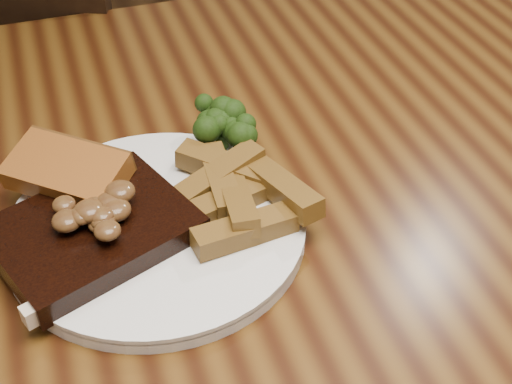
# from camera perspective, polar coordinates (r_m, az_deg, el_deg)

# --- Properties ---
(dining_table) EXTENTS (1.60, 0.90, 0.75)m
(dining_table) POSITION_cam_1_polar(r_m,az_deg,el_deg) (0.73, 0.84, -6.50)
(dining_table) COLOR #4C2E0F
(dining_table) RESTS_ON ground
(chair_far) EXTENTS (0.57, 0.57, 0.93)m
(chair_far) POSITION_cam_1_polar(r_m,az_deg,el_deg) (1.31, -18.49, 7.07)
(chair_far) COLOR black
(chair_far) RESTS_ON ground
(plate) EXTENTS (0.32, 0.32, 0.01)m
(plate) POSITION_cam_1_polar(r_m,az_deg,el_deg) (0.64, -7.90, -2.93)
(plate) COLOR white
(plate) RESTS_ON dining_table
(steak) EXTENTS (0.19, 0.17, 0.02)m
(steak) POSITION_cam_1_polar(r_m,az_deg,el_deg) (0.62, -12.92, -3.10)
(steak) COLOR black
(steak) RESTS_ON plate
(steak_bone) EXTENTS (0.13, 0.06, 0.02)m
(steak_bone) POSITION_cam_1_polar(r_m,az_deg,el_deg) (0.59, -12.09, -6.88)
(steak_bone) COLOR beige
(steak_bone) RESTS_ON plate
(mushroom_pile) EXTENTS (0.07, 0.07, 0.03)m
(mushroom_pile) POSITION_cam_1_polar(r_m,az_deg,el_deg) (0.61, -13.20, -1.20)
(mushroom_pile) COLOR #533A1A
(mushroom_pile) RESTS_ON steak
(garlic_bread) EXTENTS (0.12, 0.11, 0.02)m
(garlic_bread) POSITION_cam_1_polar(r_m,az_deg,el_deg) (0.67, -14.64, 0.32)
(garlic_bread) COLOR #8F531A
(garlic_bread) RESTS_ON plate
(potato_wedges) EXTENTS (0.12, 0.12, 0.02)m
(potato_wedges) POSITION_cam_1_polar(r_m,az_deg,el_deg) (0.64, -1.86, -0.23)
(potato_wedges) COLOR brown
(potato_wedges) RESTS_ON plate
(broccoli_cluster) EXTENTS (0.07, 0.07, 0.04)m
(broccoli_cluster) POSITION_cam_1_polar(r_m,az_deg,el_deg) (0.70, -3.46, 4.22)
(broccoli_cluster) COLOR #1A350C
(broccoli_cluster) RESTS_ON plate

